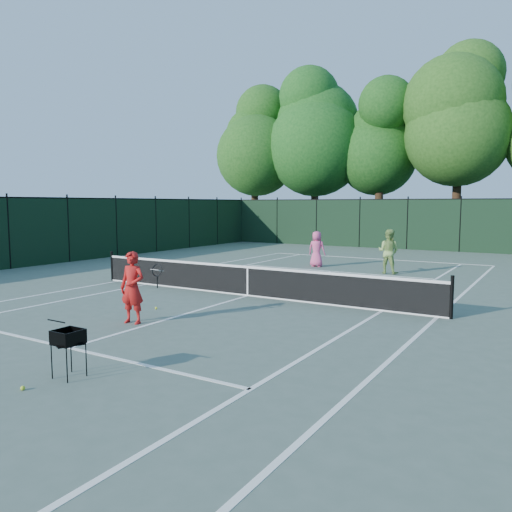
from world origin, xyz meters
The scene contains 22 objects.
ground centered at (0.00, 0.00, 0.00)m, with size 90.00×90.00×0.00m, color #4E5F52.
sideline_doubles_left centered at (-5.49, 0.00, 0.00)m, with size 0.10×23.77×0.01m, color white.
sideline_doubles_right centered at (5.49, 0.00, 0.00)m, with size 0.10×23.77×0.01m, color white.
sideline_singles_left centered at (-4.12, 0.00, 0.00)m, with size 0.10×23.77×0.01m, color white.
sideline_singles_right centered at (4.12, 0.00, 0.00)m, with size 0.10×23.77×0.01m, color white.
baseline_far centered at (0.00, 11.88, 0.00)m, with size 10.97×0.10×0.01m, color white.
service_line_near centered at (0.00, -6.40, 0.00)m, with size 8.23×0.10×0.01m, color white.
service_line_far centered at (0.00, 6.40, 0.00)m, with size 8.23×0.10×0.01m, color white.
center_service_line centered at (0.00, 0.00, 0.00)m, with size 0.10×12.80×0.01m, color white.
tennis_net centered at (0.00, 0.00, 0.48)m, with size 11.69×0.09×1.06m.
fence_far centered at (0.00, 18.00, 1.50)m, with size 24.00×0.05×3.00m, color black.
fence_left centered at (-12.00, 0.00, 1.50)m, with size 0.05×36.00×3.00m, color black.
tree_0 centered at (-13.00, 21.50, 8.16)m, with size 6.40×6.40×13.14m.
tree_1 centered at (-8.00, 22.00, 8.69)m, with size 6.80×6.80×13.98m.
tree_2 centered at (-3.00, 21.80, 7.73)m, with size 6.00×6.00×12.40m.
tree_3 centered at (2.00, 22.30, 9.01)m, with size 7.00×7.00×14.45m.
coach centered at (-0.42, -4.30, 0.84)m, with size 0.87×0.72×1.67m.
player_pink centered at (-1.17, 7.49, 0.78)m, with size 0.78×0.52×1.57m.
player_green centered at (2.16, 7.01, 0.88)m, with size 0.91×0.74×1.76m.
ball_hopper centered at (1.37, -7.47, 0.65)m, with size 0.54×0.54×0.78m.
loose_ball_near_cart centered at (1.24, -8.20, 0.03)m, with size 0.07×0.07×0.07m, color #C2DE2D.
loose_ball_midcourt centered at (-1.02, -2.89, 0.03)m, with size 0.07×0.07×0.07m, color #DCEF30.
Camera 1 is at (7.95, -12.49, 2.76)m, focal length 35.00 mm.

